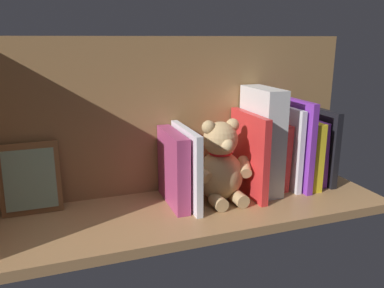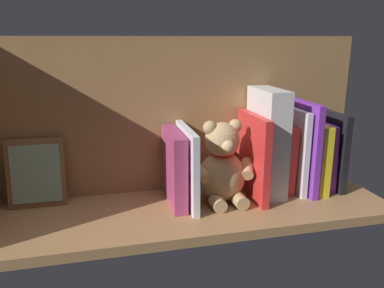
{
  "view_description": "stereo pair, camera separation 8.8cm",
  "coord_description": "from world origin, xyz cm",
  "px_view_note": "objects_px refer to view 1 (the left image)",
  "views": [
    {
      "loc": [
        28.41,
        79.73,
        38.32
      ],
      "look_at": [
        0.0,
        0.0,
        15.12
      ],
      "focal_mm": 36.42,
      "sensor_mm": 36.0,
      "label": 1
    },
    {
      "loc": [
        20.01,
        82.24,
        38.32
      ],
      "look_at": [
        0.0,
        0.0,
        15.12
      ],
      "focal_mm": 36.42,
      "sensor_mm": 36.0,
      "label": 2
    }
  ],
  "objects_px": {
    "book_0": "(320,146)",
    "dictionary_thick_white": "(262,140)",
    "picture_frame_leaning": "(30,179)",
    "teddy_bear": "(220,165)"
  },
  "relations": [
    {
      "from": "book_0",
      "to": "dictionary_thick_white",
      "type": "xyz_separation_m",
      "value": [
        0.18,
        0.0,
        0.03
      ]
    },
    {
      "from": "dictionary_thick_white",
      "to": "picture_frame_leaning",
      "type": "relative_size",
      "value": 1.65
    },
    {
      "from": "teddy_bear",
      "to": "book_0",
      "type": "bearing_deg",
      "value": -176.61
    },
    {
      "from": "picture_frame_leaning",
      "to": "teddy_bear",
      "type": "bearing_deg",
      "value": 169.59
    },
    {
      "from": "dictionary_thick_white",
      "to": "picture_frame_leaning",
      "type": "distance_m",
      "value": 0.56
    },
    {
      "from": "book_0",
      "to": "dictionary_thick_white",
      "type": "bearing_deg",
      "value": 1.27
    },
    {
      "from": "teddy_bear",
      "to": "picture_frame_leaning",
      "type": "distance_m",
      "value": 0.44
    },
    {
      "from": "dictionary_thick_white",
      "to": "picture_frame_leaning",
      "type": "height_order",
      "value": "dictionary_thick_white"
    },
    {
      "from": "dictionary_thick_white",
      "to": "teddy_bear",
      "type": "distance_m",
      "value": 0.13
    },
    {
      "from": "book_0",
      "to": "teddy_bear",
      "type": "xyz_separation_m",
      "value": [
        0.31,
        0.03,
        -0.01
      ]
    }
  ]
}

